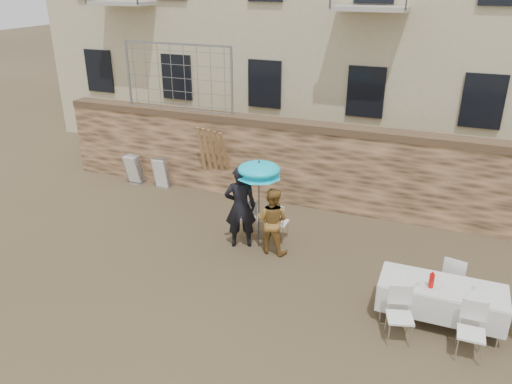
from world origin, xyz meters
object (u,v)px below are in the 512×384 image
at_px(couple_chair_left, 250,216).
at_px(table_chair_front_right, 471,333).
at_px(table_chair_front_left, 400,316).
at_px(chair_stack_right, 163,171).
at_px(woman_dress, 272,221).
at_px(table_chair_back, 454,278).
at_px(couple_chair_right, 278,221).
at_px(chair_stack_left, 137,167).
at_px(soda_bottle, 431,281).
at_px(banquet_table, 443,287).
at_px(man_suit, 240,207).
at_px(umbrella, 259,172).

xyz_separation_m(couple_chair_left, table_chair_front_right, (4.84, -2.54, 0.00)).
distance_m(table_chair_front_left, chair_stack_right, 8.42).
height_order(table_chair_front_right, chair_stack_right, table_chair_front_right).
xyz_separation_m(woman_dress, table_chair_back, (3.79, -0.44, -0.28)).
xyz_separation_m(couple_chair_right, chair_stack_left, (-5.07, 1.81, -0.02)).
relative_size(woman_dress, table_chair_front_right, 1.58).
height_order(couple_chair_right, chair_stack_right, couple_chair_right).
relative_size(woman_dress, soda_bottle, 5.83).
height_order(woman_dress, banquet_table, woman_dress).
relative_size(couple_chair_left, chair_stack_left, 1.04).
xyz_separation_m(table_chair_back, chair_stack_left, (-8.91, 2.80, -0.02)).
height_order(man_suit, table_chair_back, man_suit).
bearing_deg(couple_chair_right, couple_chair_left, 0.05).
bearing_deg(soda_bottle, chair_stack_right, 153.79).
relative_size(soda_bottle, table_chair_front_left, 0.27).
bearing_deg(couple_chair_right, woman_dress, 95.25).
bearing_deg(couple_chair_left, soda_bottle, 140.83).
height_order(man_suit, umbrella, same).
height_order(couple_chair_right, table_chair_front_left, same).
relative_size(woman_dress, couple_chair_right, 1.58).
distance_m(banquet_table, table_chair_back, 0.86).
bearing_deg(banquet_table, table_chair_front_left, -128.66).
bearing_deg(table_chair_front_left, table_chair_front_right, -15.90).
relative_size(umbrella, soda_bottle, 7.38).
bearing_deg(man_suit, table_chair_back, 149.36).
bearing_deg(table_chair_back, chair_stack_left, -5.99).
height_order(woman_dress, table_chair_front_left, woman_dress).
xyz_separation_m(man_suit, table_chair_back, (4.54, -0.44, -0.48)).
relative_size(man_suit, soda_bottle, 7.38).
distance_m(soda_bottle, table_chair_front_left, 0.84).
distance_m(couple_chair_left, table_chair_front_right, 5.46).
xyz_separation_m(man_suit, umbrella, (0.40, 0.10, 0.84)).
bearing_deg(couple_chair_right, chair_stack_right, -23.34).
height_order(umbrella, soda_bottle, umbrella).
height_order(couple_chair_right, chair_stack_left, couple_chair_right).
height_order(couple_chair_right, soda_bottle, soda_bottle).
bearing_deg(couple_chair_left, man_suit, 75.97).
relative_size(woman_dress, couple_chair_left, 1.58).
height_order(banquet_table, soda_bottle, soda_bottle).
bearing_deg(table_chair_front_left, chair_stack_left, 135.91).
distance_m(woman_dress, table_chair_back, 3.82).
relative_size(woman_dress, umbrella, 0.79).
height_order(banquet_table, table_chair_front_right, table_chair_front_right).
bearing_deg(man_suit, umbrella, 168.94).
xyz_separation_m(couple_chair_right, table_chair_front_left, (3.04, -2.54, 0.00)).
bearing_deg(man_suit, table_chair_front_right, 132.53).
xyz_separation_m(table_chair_front_right, chair_stack_right, (-8.31, 4.35, -0.02)).
relative_size(couple_chair_left, table_chair_front_right, 1.00).
xyz_separation_m(soda_bottle, chair_stack_left, (-8.51, 3.75, -0.45)).
bearing_deg(umbrella, banquet_table, -18.81).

